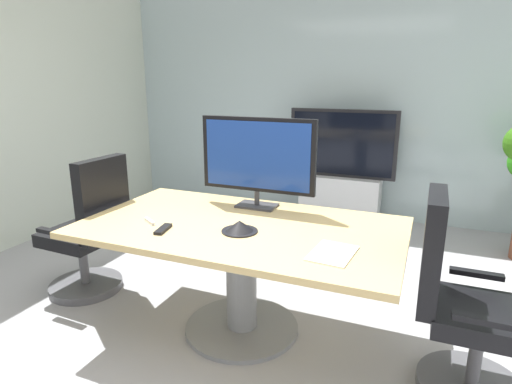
{
  "coord_description": "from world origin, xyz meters",
  "views": [
    {
      "loc": [
        1.13,
        -2.05,
        1.65
      ],
      "look_at": [
        0.07,
        0.5,
        0.9
      ],
      "focal_mm": 29.78,
      "sensor_mm": 36.0,
      "label": 1
    }
  ],
  "objects_px": {
    "remote_control": "(163,229)",
    "conference_phone": "(240,227)",
    "conference_table": "(241,252)",
    "tv_monitor": "(257,157)",
    "wall_display_unit": "(340,185)",
    "office_chair_left": "(90,238)",
    "office_chair_right": "(461,313)"
  },
  "relations": [
    {
      "from": "remote_control",
      "to": "conference_phone",
      "type": "bearing_deg",
      "value": 9.09
    },
    {
      "from": "conference_table",
      "to": "tv_monitor",
      "type": "height_order",
      "value": "tv_monitor"
    },
    {
      "from": "conference_phone",
      "to": "remote_control",
      "type": "height_order",
      "value": "conference_phone"
    },
    {
      "from": "wall_display_unit",
      "to": "remote_control",
      "type": "bearing_deg",
      "value": -101.01
    },
    {
      "from": "tv_monitor",
      "to": "wall_display_unit",
      "type": "height_order",
      "value": "tv_monitor"
    },
    {
      "from": "remote_control",
      "to": "office_chair_left",
      "type": "bearing_deg",
      "value": 150.22
    },
    {
      "from": "office_chair_left",
      "to": "wall_display_unit",
      "type": "height_order",
      "value": "wall_display_unit"
    },
    {
      "from": "wall_display_unit",
      "to": "remote_control",
      "type": "relative_size",
      "value": 7.71
    },
    {
      "from": "tv_monitor",
      "to": "conference_table",
      "type": "bearing_deg",
      "value": -82.75
    },
    {
      "from": "conference_phone",
      "to": "remote_control",
      "type": "relative_size",
      "value": 1.29
    },
    {
      "from": "tv_monitor",
      "to": "remote_control",
      "type": "xyz_separation_m",
      "value": [
        -0.34,
        -0.68,
        -0.35
      ]
    },
    {
      "from": "office_chair_right",
      "to": "wall_display_unit",
      "type": "distance_m",
      "value": 2.78
    },
    {
      "from": "conference_table",
      "to": "wall_display_unit",
      "type": "distance_m",
      "value": 2.47
    },
    {
      "from": "conference_table",
      "to": "remote_control",
      "type": "distance_m",
      "value": 0.52
    },
    {
      "from": "conference_table",
      "to": "office_chair_left",
      "type": "bearing_deg",
      "value": 178.71
    },
    {
      "from": "conference_table",
      "to": "tv_monitor",
      "type": "distance_m",
      "value": 0.68
    },
    {
      "from": "office_chair_left",
      "to": "office_chair_right",
      "type": "height_order",
      "value": "same"
    },
    {
      "from": "conference_phone",
      "to": "office_chair_right",
      "type": "bearing_deg",
      "value": 2.41
    },
    {
      "from": "office_chair_left",
      "to": "conference_table",
      "type": "bearing_deg",
      "value": 90.94
    },
    {
      "from": "conference_table",
      "to": "conference_phone",
      "type": "height_order",
      "value": "conference_phone"
    },
    {
      "from": "office_chair_left",
      "to": "remote_control",
      "type": "height_order",
      "value": "office_chair_left"
    },
    {
      "from": "wall_display_unit",
      "to": "conference_phone",
      "type": "distance_m",
      "value": 2.61
    },
    {
      "from": "office_chair_right",
      "to": "remote_control",
      "type": "height_order",
      "value": "office_chair_right"
    },
    {
      "from": "office_chair_right",
      "to": "conference_phone",
      "type": "relative_size",
      "value": 4.95
    },
    {
      "from": "office_chair_left",
      "to": "wall_display_unit",
      "type": "relative_size",
      "value": 0.83
    },
    {
      "from": "office_chair_right",
      "to": "wall_display_unit",
      "type": "height_order",
      "value": "wall_display_unit"
    },
    {
      "from": "tv_monitor",
      "to": "office_chair_left",
      "type": "bearing_deg",
      "value": -163.46
    },
    {
      "from": "conference_table",
      "to": "remote_control",
      "type": "relative_size",
      "value": 11.8
    },
    {
      "from": "tv_monitor",
      "to": "conference_phone",
      "type": "xyz_separation_m",
      "value": [
        0.1,
        -0.52,
        -0.33
      ]
    },
    {
      "from": "conference_table",
      "to": "office_chair_right",
      "type": "xyz_separation_m",
      "value": [
        1.29,
        -0.07,
        -0.11
      ]
    },
    {
      "from": "remote_control",
      "to": "office_chair_right",
      "type": "bearing_deg",
      "value": -3.72
    },
    {
      "from": "remote_control",
      "to": "conference_table",
      "type": "bearing_deg",
      "value": 24.7
    }
  ]
}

